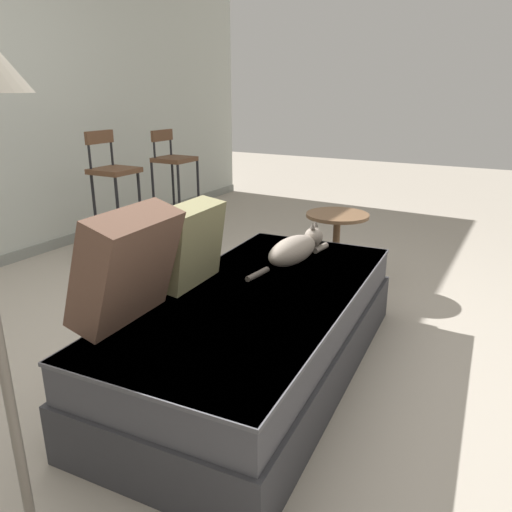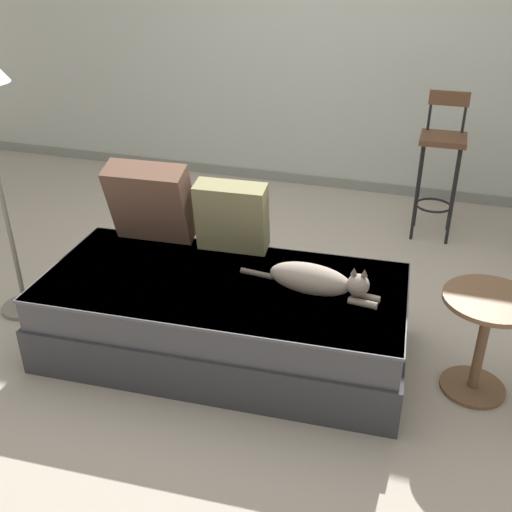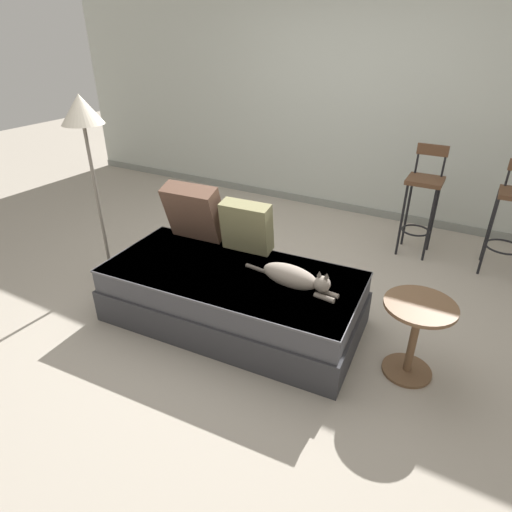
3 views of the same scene
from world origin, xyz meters
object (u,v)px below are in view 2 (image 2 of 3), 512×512
(throw_pillow_corner, at_px, (151,202))
(cat, at_px, (316,280))
(bar_stool_near_window, at_px, (441,156))
(side_table, at_px, (484,331))
(couch, at_px, (224,316))
(throw_pillow_middle, at_px, (232,217))

(throw_pillow_corner, xyz_separation_m, cat, (1.03, -0.29, -0.17))
(bar_stool_near_window, xyz_separation_m, side_table, (0.32, -1.79, -0.27))
(throw_pillow_corner, bearing_deg, side_table, -7.29)
(bar_stool_near_window, bearing_deg, cat, -105.27)
(throw_pillow_corner, distance_m, side_table, 1.89)
(couch, bearing_deg, throw_pillow_corner, 149.83)
(couch, bearing_deg, side_table, 3.54)
(throw_pillow_middle, height_order, side_table, throw_pillow_middle)
(throw_pillow_corner, distance_m, cat, 1.08)
(cat, height_order, bar_stool_near_window, bar_stool_near_window)
(couch, relative_size, cat, 2.65)
(couch, xyz_separation_m, side_table, (1.30, 0.08, 0.13))
(throw_pillow_corner, relative_size, side_table, 0.90)
(couch, height_order, throw_pillow_corner, throw_pillow_corner)
(bar_stool_near_window, height_order, side_table, bar_stool_near_window)
(couch, height_order, side_table, side_table)
(throw_pillow_corner, xyz_separation_m, side_table, (1.85, -0.24, -0.33))
(throw_pillow_middle, bearing_deg, side_table, -10.98)
(throw_pillow_corner, bearing_deg, throw_pillow_middle, 3.54)
(couch, bearing_deg, cat, 3.65)
(cat, bearing_deg, throw_pillow_middle, 150.27)
(side_table, bearing_deg, cat, -176.52)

